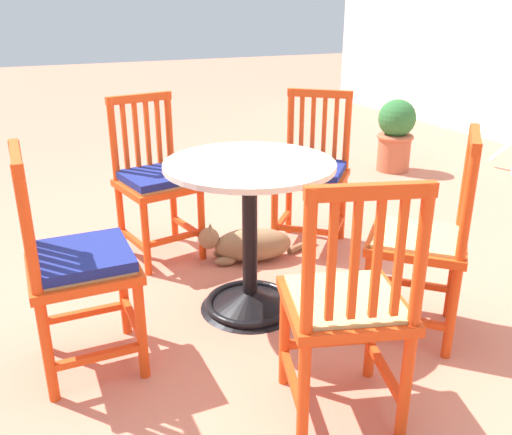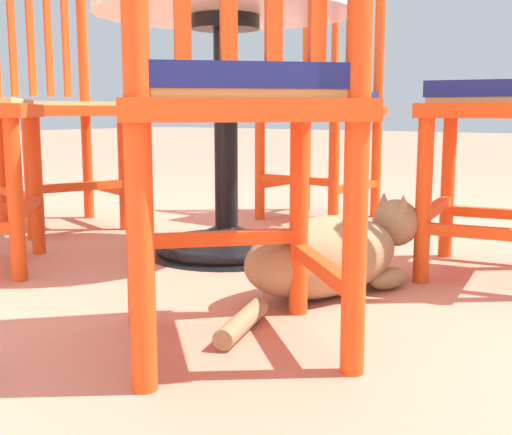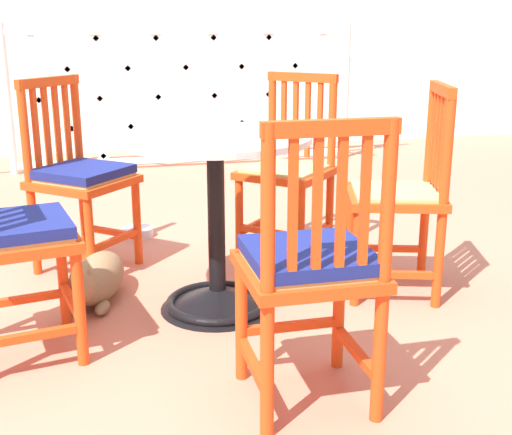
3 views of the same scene
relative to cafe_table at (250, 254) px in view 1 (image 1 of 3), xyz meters
name	(u,v)px [view 1 (image 1 of 3)]	position (x,y,z in m)	size (l,w,h in m)	color
ground_plane	(231,305)	(-0.06, -0.08, -0.28)	(24.00, 24.00, 0.00)	#C6755B
cafe_table	(250,254)	(0.00, 0.00, 0.00)	(0.76, 0.76, 0.73)	black
orange_chair_at_corner	(312,174)	(-0.53, 0.63, 0.16)	(0.56, 0.56, 0.91)	#D64214
orange_chair_near_fence	(156,182)	(-0.77, -0.23, 0.16)	(0.47, 0.47, 0.91)	#D64214
orange_chair_facing_out	(76,266)	(0.14, -0.78, 0.16)	(0.40, 0.40, 0.91)	#D64214
orange_chair_tucked_in	(347,308)	(0.81, -0.01, 0.15)	(0.50, 0.50, 0.91)	#D64214
orange_chair_by_planter	(424,241)	(0.48, 0.60, 0.15)	(0.57, 0.57, 0.91)	#D64214
tabby_cat	(246,245)	(-0.49, 0.20, -0.19)	(0.31, 0.75, 0.23)	#8E704C
terracotta_planter	(396,133)	(-1.62, 2.09, 0.04)	(0.32, 0.32, 0.62)	#B25B3D
pet_water_bowl	(398,245)	(-0.25, 1.08, -0.26)	(0.17, 0.17, 0.05)	silver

